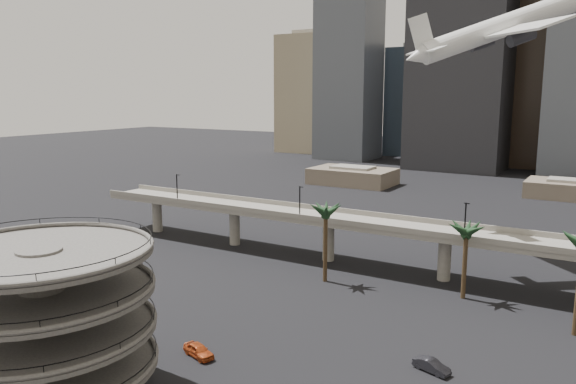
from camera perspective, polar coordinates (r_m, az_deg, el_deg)
The scene contains 8 objects.
parking_ramp at distance 62.55m, azimuth -23.58°, elevation -11.02°, with size 22.20×22.20×17.35m.
overpass at distance 101.48m, azimuth 9.71°, elevation -3.82°, with size 130.00×9.30×14.70m.
palm_trees at distance 86.72m, azimuth 15.91°, elevation -3.67°, with size 42.40×10.40×14.00m.
low_buildings at distance 183.75m, azimuth 21.76°, elevation 0.39°, with size 135.00×27.50×6.80m.
skyline at distance 255.49m, azimuth 27.22°, elevation 13.08°, with size 269.00×86.00×135.73m.
airborne_jet at distance 109.49m, azimuth 20.67°, elevation 15.28°, with size 29.22×28.87×15.39m.
car_a at distance 71.10m, azimuth -9.07°, elevation -15.60°, with size 1.88×4.67×1.59m, color #B24419.
car_b at distance 68.96m, azimuth 14.38°, elevation -16.72°, with size 1.53×4.40×1.45m, color black.
Camera 1 is at (35.60, -36.93, 31.43)m, focal length 35.00 mm.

